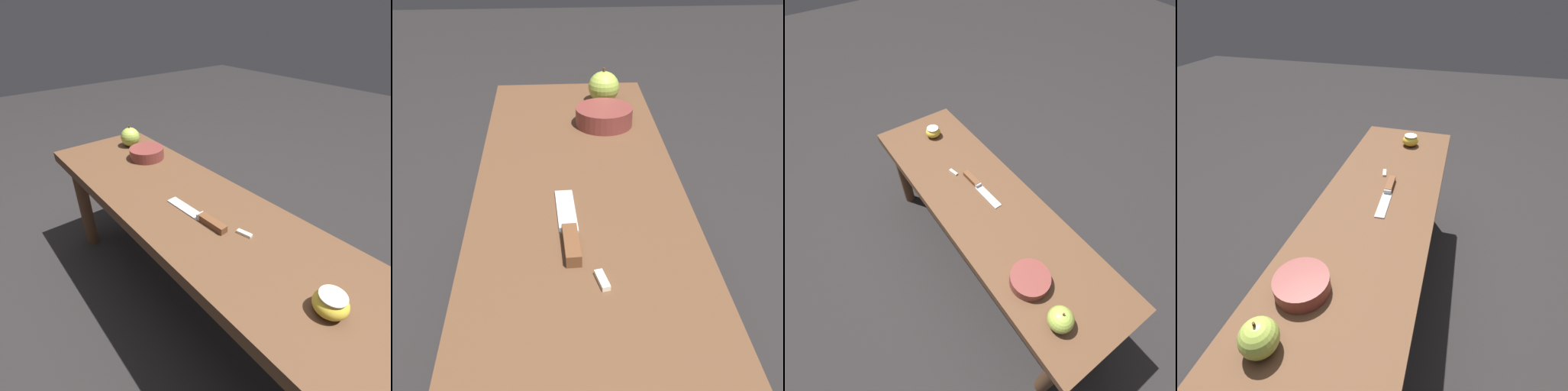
# 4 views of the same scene
# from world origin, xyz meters

# --- Properties ---
(ground_plane) EXTENTS (8.00, 8.00, 0.00)m
(ground_plane) POSITION_xyz_m (0.00, 0.00, 0.00)
(ground_plane) COLOR black
(wooden_bench) EXTENTS (1.30, 0.39, 0.47)m
(wooden_bench) POSITION_xyz_m (0.00, 0.00, 0.41)
(wooden_bench) COLOR brown
(wooden_bench) RESTS_ON ground_plane
(knife) EXTENTS (0.23, 0.04, 0.02)m
(knife) POSITION_xyz_m (0.10, -0.02, 0.48)
(knife) COLOR #B7BABF
(knife) RESTS_ON wooden_bench
(apple_whole) EXTENTS (0.08, 0.08, 0.09)m
(apple_whole) POSITION_xyz_m (-0.51, 0.09, 0.51)
(apple_whole) COLOR #9EB747
(apple_whole) RESTS_ON wooden_bench
(apple_cut) EXTENTS (0.07, 0.07, 0.05)m
(apple_cut) POSITION_xyz_m (0.49, -0.03, 0.50)
(apple_cut) COLOR gold
(apple_cut) RESTS_ON wooden_bench
(apple_slice_near_knife) EXTENTS (0.04, 0.02, 0.01)m
(apple_slice_near_knife) POSITION_xyz_m (0.22, 0.02, 0.48)
(apple_slice_near_knife) COLOR white
(apple_slice_near_knife) RESTS_ON wooden_bench
(bowl) EXTENTS (0.13, 0.13, 0.04)m
(bowl) POSITION_xyz_m (-0.36, 0.07, 0.50)
(bowl) COLOR brown
(bowl) RESTS_ON wooden_bench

